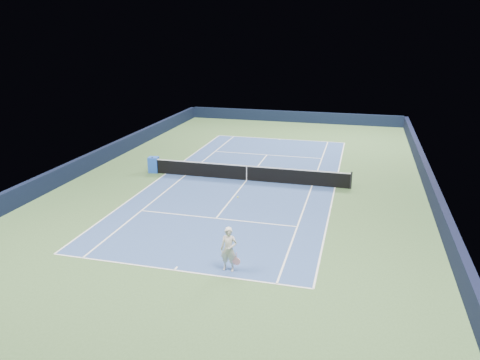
# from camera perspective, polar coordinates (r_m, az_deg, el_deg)

# --- Properties ---
(ground) EXTENTS (40.00, 40.00, 0.00)m
(ground) POSITION_cam_1_polar(r_m,az_deg,el_deg) (29.46, 0.81, -0.04)
(ground) COLOR #3B5A31
(ground) RESTS_ON ground
(wall_far) EXTENTS (22.00, 0.35, 1.10)m
(wall_far) POSITION_cam_1_polar(r_m,az_deg,el_deg) (48.26, 6.55, 7.68)
(wall_far) COLOR black
(wall_far) RESTS_ON ground
(wall_right) EXTENTS (0.35, 40.00, 1.10)m
(wall_right) POSITION_cam_1_polar(r_m,az_deg,el_deg) (28.81, 22.21, -0.70)
(wall_right) COLOR black
(wall_right) RESTS_ON ground
(wall_left) EXTENTS (0.35, 40.00, 1.10)m
(wall_left) POSITION_cam_1_polar(r_m,az_deg,el_deg) (33.47, -17.49, 2.32)
(wall_left) COLOR black
(wall_left) RESTS_ON ground
(court_surface) EXTENTS (10.97, 23.77, 0.01)m
(court_surface) POSITION_cam_1_polar(r_m,az_deg,el_deg) (29.46, 0.81, -0.04)
(court_surface) COLOR navy
(court_surface) RESTS_ON ground
(baseline_far) EXTENTS (10.97, 0.08, 0.00)m
(baseline_far) POSITION_cam_1_polar(r_m,az_deg,el_deg) (40.68, 4.87, 5.01)
(baseline_far) COLOR white
(baseline_far) RESTS_ON ground
(baseline_near) EXTENTS (10.97, 0.08, 0.00)m
(baseline_near) POSITION_cam_1_polar(r_m,az_deg,el_deg) (19.04, -8.00, -10.83)
(baseline_near) COLOR white
(baseline_near) RESTS_ON ground
(sideline_doubles_right) EXTENTS (0.08, 23.77, 0.00)m
(sideline_doubles_right) POSITION_cam_1_polar(r_m,az_deg,el_deg) (28.70, 11.50, -0.89)
(sideline_doubles_right) COLOR white
(sideline_doubles_right) RESTS_ON ground
(sideline_doubles_left) EXTENTS (0.08, 23.77, 0.00)m
(sideline_doubles_left) POSITION_cam_1_polar(r_m,az_deg,el_deg) (31.16, -9.02, 0.77)
(sideline_doubles_left) COLOR white
(sideline_doubles_left) RESTS_ON ground
(sideline_singles_right) EXTENTS (0.08, 23.77, 0.00)m
(sideline_singles_right) POSITION_cam_1_polar(r_m,az_deg,el_deg) (28.80, 8.78, -0.67)
(sideline_singles_right) COLOR white
(sideline_singles_right) RESTS_ON ground
(sideline_singles_left) EXTENTS (0.08, 23.77, 0.00)m
(sideline_singles_left) POSITION_cam_1_polar(r_m,az_deg,el_deg) (30.65, -6.67, 0.58)
(sideline_singles_left) COLOR white
(sideline_singles_left) RESTS_ON ground
(service_line_far) EXTENTS (8.23, 0.08, 0.00)m
(service_line_far) POSITION_cam_1_polar(r_m,az_deg,el_deg) (35.45, 3.31, 3.08)
(service_line_far) COLOR white
(service_line_far) RESTS_ON ground
(service_line_near) EXTENTS (8.23, 0.08, 0.00)m
(service_line_near) POSITION_cam_1_polar(r_m,az_deg,el_deg) (23.68, -2.94, -4.68)
(service_line_near) COLOR white
(service_line_near) RESTS_ON ground
(center_service_line) EXTENTS (0.08, 12.80, 0.00)m
(center_service_line) POSITION_cam_1_polar(r_m,az_deg,el_deg) (29.45, 0.81, -0.03)
(center_service_line) COLOR white
(center_service_line) RESTS_ON ground
(center_mark_far) EXTENTS (0.08, 0.30, 0.00)m
(center_mark_far) POSITION_cam_1_polar(r_m,az_deg,el_deg) (40.54, 4.83, 4.96)
(center_mark_far) COLOR white
(center_mark_far) RESTS_ON ground
(center_mark_near) EXTENTS (0.08, 0.30, 0.00)m
(center_mark_near) POSITION_cam_1_polar(r_m,az_deg,el_deg) (19.16, -7.83, -10.62)
(center_mark_near) COLOR white
(center_mark_near) RESTS_ON ground
(tennis_net) EXTENTS (12.90, 0.10, 1.07)m
(tennis_net) POSITION_cam_1_polar(r_m,az_deg,el_deg) (29.30, 0.82, 0.89)
(tennis_net) COLOR black
(tennis_net) RESTS_ON ground
(sponsor_cube) EXTENTS (0.69, 0.64, 1.03)m
(sponsor_cube) POSITION_cam_1_polar(r_m,az_deg,el_deg) (31.52, -10.48, 1.85)
(sponsor_cube) COLOR blue
(sponsor_cube) RESTS_ON ground
(tennis_player) EXTENTS (0.82, 1.26, 2.77)m
(tennis_player) POSITION_cam_1_polar(r_m,az_deg,el_deg) (18.47, -1.37, -8.45)
(tennis_player) COLOR silver
(tennis_player) RESTS_ON ground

